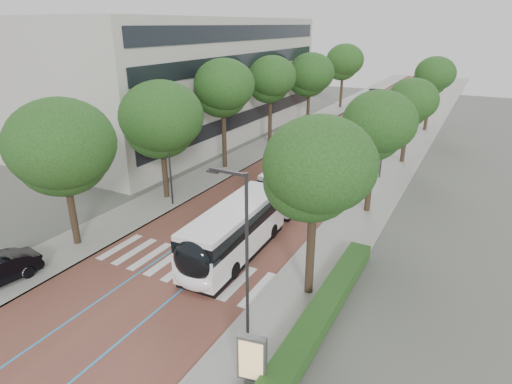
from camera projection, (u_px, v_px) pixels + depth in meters
ground at (170, 274)px, 24.45m from camera, size 160.00×160.00×0.00m
road at (360, 130)px, 57.26m from camera, size 11.00×140.00×0.02m
sidewalk_left at (307, 124)px, 60.53m from camera, size 4.00×140.00×0.12m
sidewalk_right at (418, 136)px, 53.95m from camera, size 4.00×140.00×0.12m
kerb_left at (320, 126)px, 59.70m from camera, size 0.20×140.00×0.14m
kerb_right at (403, 135)px, 54.79m from camera, size 0.20×140.00×0.14m
zebra_crossing at (183, 266)px, 25.17m from camera, size 10.55×3.60×0.01m
lane_line_left at (348, 129)px, 57.96m from camera, size 0.12×126.00×0.01m
lane_line_right at (371, 132)px, 56.55m from camera, size 0.12×126.00×0.01m
office_building at (185, 78)px, 53.38m from camera, size 18.11×40.00×14.00m
hedge at (321, 314)px, 20.27m from camera, size 1.20×14.00×0.80m
streetlight_near at (243, 249)px, 17.31m from camera, size 1.82×0.20×8.00m
streetlight_far at (383, 127)px, 37.83m from camera, size 1.82×0.20×8.00m
lamp_post_left at (169, 155)px, 32.17m from camera, size 0.14×0.14×8.00m
trees_left at (255, 91)px, 45.29m from camera, size 6.39×61.21×9.90m
trees_right at (395, 112)px, 35.74m from camera, size 5.37×47.21×8.97m
lead_bus at (262, 208)px, 29.04m from camera, size 3.21×18.48×3.20m
bus_queued_0 at (340, 151)px, 42.29m from camera, size 2.95×12.48×3.20m
bus_queued_1 at (375, 126)px, 52.41m from camera, size 3.28×12.53×3.20m
ad_panel at (252, 361)px, 16.31m from camera, size 1.17×0.53×2.35m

